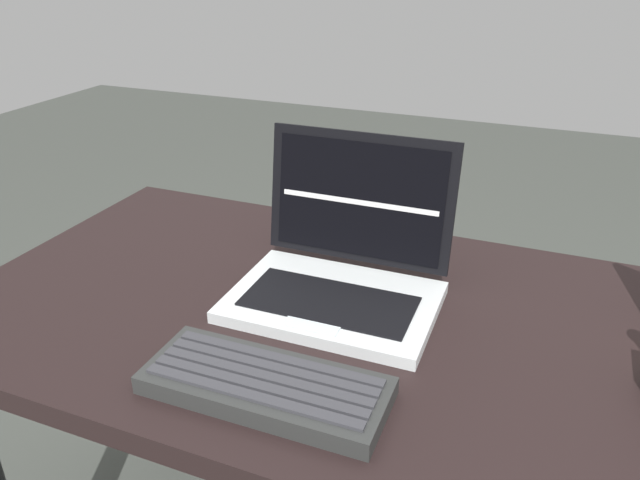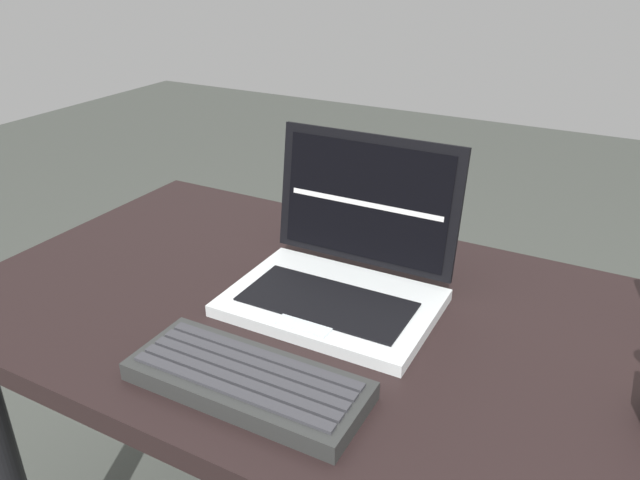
{
  "view_description": "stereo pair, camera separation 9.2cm",
  "coord_description": "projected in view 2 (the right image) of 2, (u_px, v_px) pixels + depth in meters",
  "views": [
    {
      "loc": [
        0.2,
        -0.75,
        1.24
      ],
      "look_at": [
        -0.11,
        0.01,
        0.84
      ],
      "focal_mm": 34.5,
      "sensor_mm": 36.0,
      "label": 1
    },
    {
      "loc": [
        0.29,
        -0.71,
        1.24
      ],
      "look_at": [
        -0.11,
        0.01,
        0.84
      ],
      "focal_mm": 34.5,
      "sensor_mm": 36.0,
      "label": 2
    }
  ],
  "objects": [
    {
      "name": "laptop_front",
      "position": [
        342.0,
        270.0,
        0.96
      ],
      "size": [
        0.32,
        0.25,
        0.24
      ],
      "color": "silver",
      "rests_on": "desk"
    },
    {
      "name": "desk",
      "position": [
        375.0,
        391.0,
        0.96
      ],
      "size": [
        1.33,
        0.67,
        0.74
      ],
      "color": "black",
      "rests_on": "ground"
    },
    {
      "name": "external_keyboard",
      "position": [
        247.0,
        380.0,
        0.77
      ],
      "size": [
        0.31,
        0.12,
        0.03
      ],
      "color": "#2E302F",
      "rests_on": "desk"
    }
  ]
}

